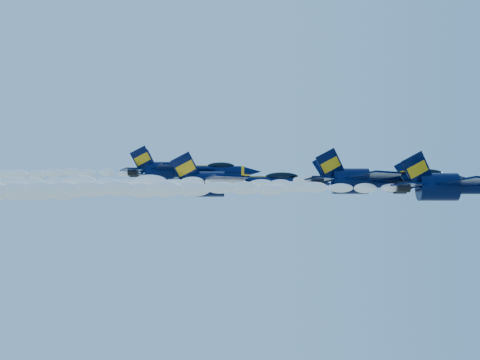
{
  "coord_description": "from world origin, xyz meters",
  "views": [
    {
      "loc": [
        -3.9,
        -74.04,
        143.94
      ],
      "look_at": [
        -3.39,
        0.09,
        153.3
      ],
      "focal_mm": 50.0,
      "sensor_mm": 36.0,
      "label": 1
    }
  ],
  "objects_px": {
    "jet_second": "(383,180)",
    "jet_third": "(240,183)",
    "jet_lead": "(474,186)",
    "jet_fourth": "(186,171)"
  },
  "relations": [
    {
      "from": "jet_lead",
      "to": "jet_fourth",
      "type": "height_order",
      "value": "jet_fourth"
    },
    {
      "from": "jet_second",
      "to": "jet_fourth",
      "type": "bearing_deg",
      "value": 140.98
    },
    {
      "from": "jet_lead",
      "to": "jet_third",
      "type": "relative_size",
      "value": 0.95
    },
    {
      "from": "jet_fourth",
      "to": "jet_third",
      "type": "bearing_deg",
      "value": -62.6
    },
    {
      "from": "jet_second",
      "to": "jet_third",
      "type": "relative_size",
      "value": 0.96
    },
    {
      "from": "jet_lead",
      "to": "jet_fourth",
      "type": "relative_size",
      "value": 1.0
    },
    {
      "from": "jet_third",
      "to": "jet_fourth",
      "type": "relative_size",
      "value": 1.05
    },
    {
      "from": "jet_lead",
      "to": "jet_fourth",
      "type": "bearing_deg",
      "value": 141.2
    },
    {
      "from": "jet_second",
      "to": "jet_third",
      "type": "bearing_deg",
      "value": 163.47
    },
    {
      "from": "jet_lead",
      "to": "jet_second",
      "type": "relative_size",
      "value": 0.99
    }
  ]
}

